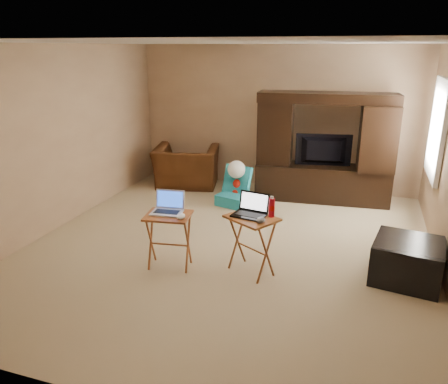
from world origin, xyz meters
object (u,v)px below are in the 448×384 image
(entertainment_center, at_px, (324,148))
(laptop_left, at_px, (166,203))
(push_toy, at_px, (361,190))
(ottoman, at_px, (407,261))
(water_bottle, at_px, (272,208))
(tray_table_left, at_px, (169,241))
(tray_table_right, at_px, (251,245))
(television, at_px, (324,151))
(recliner, at_px, (187,166))
(mouse_left, at_px, (181,216))
(mouse_right, at_px, (261,220))
(child_rocker, at_px, (234,186))
(plush_toy, at_px, (238,190))
(laptop_right, at_px, (249,206))

(entertainment_center, xyz_separation_m, laptop_left, (-1.44, -2.92, -0.11))
(push_toy, relative_size, ottoman, 0.84)
(push_toy, bearing_deg, water_bottle, -92.67)
(laptop_left, relative_size, water_bottle, 1.64)
(tray_table_left, distance_m, tray_table_right, 0.95)
(television, height_order, recliner, television)
(mouse_left, height_order, mouse_right, mouse_right)
(push_toy, xyz_separation_m, tray_table_left, (-2.05, -3.00, 0.11))
(tray_table_left, bearing_deg, child_rocker, 79.26)
(ottoman, bearing_deg, tray_table_right, -167.37)
(plush_toy, xyz_separation_m, mouse_right, (0.95, -2.39, 0.50))
(tray_table_right, bearing_deg, entertainment_center, 110.46)
(laptop_left, distance_m, mouse_right, 1.10)
(television, bearing_deg, recliner, -11.36)
(laptop_left, distance_m, water_bottle, 1.18)
(entertainment_center, bearing_deg, ottoman, -68.73)
(ottoman, bearing_deg, laptop_left, -168.96)
(push_toy, bearing_deg, child_rocker, -143.65)
(ottoman, bearing_deg, push_toy, 102.71)
(child_rocker, height_order, push_toy, child_rocker)
(mouse_right, distance_m, water_bottle, 0.23)
(plush_toy, bearing_deg, push_toy, 16.15)
(tray_table_right, height_order, water_bottle, water_bottle)
(mouse_left, bearing_deg, recliner, 111.91)
(mouse_right, relative_size, water_bottle, 0.66)
(television, relative_size, laptop_right, 2.54)
(tray_table_left, distance_m, water_bottle, 1.25)
(mouse_right, bearing_deg, recliner, 125.63)
(recliner, bearing_deg, tray_table_left, 95.93)
(entertainment_center, xyz_separation_m, plush_toy, (-1.30, -0.51, -0.69))
(plush_toy, bearing_deg, laptop_left, -93.35)
(entertainment_center, distance_m, child_rocker, 1.60)
(ottoman, bearing_deg, laptop_right, -168.30)
(tray_table_right, distance_m, mouse_right, 0.41)
(entertainment_center, relative_size, television, 2.41)
(television, xyz_separation_m, child_rocker, (-1.32, -0.64, -0.54))
(television, height_order, plush_toy, television)
(ottoman, relative_size, laptop_right, 1.99)
(television, distance_m, tray_table_right, 2.82)
(child_rocker, distance_m, plush_toy, 0.21)
(television, bearing_deg, laptop_right, 69.57)
(mouse_left, bearing_deg, entertainment_center, 68.04)
(entertainment_center, xyz_separation_m, water_bottle, (-0.27, -2.70, -0.11))
(tray_table_left, height_order, laptop_left, laptop_left)
(child_rocker, bearing_deg, push_toy, 35.70)
(laptop_left, height_order, laptop_right, laptop_right)
(recliner, height_order, tray_table_right, recliner)
(plush_toy, bearing_deg, tray_table_right, -70.14)
(laptop_right, xyz_separation_m, mouse_right, (0.17, -0.14, -0.09))
(tray_table_right, bearing_deg, laptop_left, -141.61)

